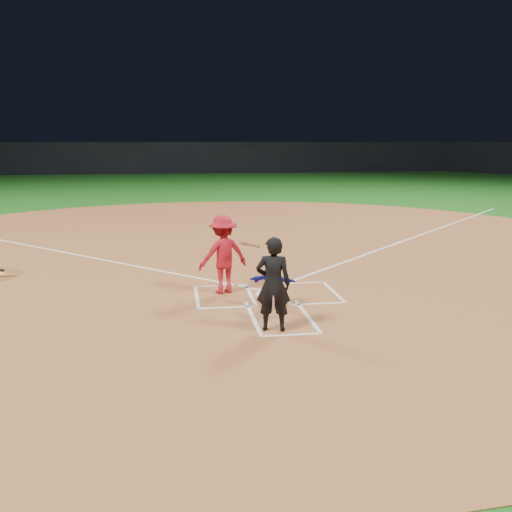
{
  "coord_description": "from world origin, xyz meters",
  "views": [
    {
      "loc": [
        -2.07,
        -12.45,
        3.5
      ],
      "look_at": [
        -0.3,
        -0.4,
        1.0
      ],
      "focal_mm": 40.0,
      "sensor_mm": 36.0,
      "label": 1
    }
  ],
  "objects": [
    {
      "name": "chalk_markings",
      "position": [
        0.0,
        5.29,
        0.01
      ],
      "size": [
        28.35,
        17.32,
        0.01
      ],
      "color": "white",
      "rests_on": "home_plate_dirt"
    },
    {
      "name": "home_plate",
      "position": [
        0.0,
        0.0,
        0.02
      ],
      "size": [
        0.6,
        0.6,
        0.02
      ],
      "primitive_type": "cylinder",
      "rotation": [
        0.0,
        0.0,
        3.14
      ],
      "color": "white",
      "rests_on": "home_plate_dirt"
    },
    {
      "name": "home_plate_dirt",
      "position": [
        0.0,
        6.0,
        0.01
      ],
      "size": [
        28.0,
        28.0,
        0.01
      ],
      "primitive_type": "cylinder",
      "color": "brown",
      "rests_on": "ground"
    },
    {
      "name": "stadium_wall_far",
      "position": [
        0.0,
        48.0,
        1.6
      ],
      "size": [
        80.0,
        1.2,
        3.2
      ],
      "primitive_type": "cube",
      "color": "black",
      "rests_on": "ground"
    },
    {
      "name": "catcher",
      "position": [
        -0.06,
        -1.04,
        0.54
      ],
      "size": [
        1.03,
        0.65,
        1.06
      ],
      "primitive_type": "imported",
      "rotation": [
        0.0,
        0.0,
        2.77
      ],
      "color": "#151BAB",
      "rests_on": "home_plate_dirt"
    },
    {
      "name": "ground",
      "position": [
        0.0,
        0.0,
        0.0
      ],
      "size": [
        120.0,
        120.0,
        0.0
      ],
      "primitive_type": "plane",
      "color": "#145115",
      "rests_on": "ground"
    },
    {
      "name": "umpire",
      "position": [
        -0.28,
        -2.47,
        0.9
      ],
      "size": [
        0.72,
        0.55,
        1.77
      ],
      "primitive_type": "imported",
      "rotation": [
        0.0,
        0.0,
        2.93
      ],
      "color": "black",
      "rests_on": "home_plate_dirt"
    },
    {
      "name": "batter_at_plate",
      "position": [
        -0.96,
        0.31,
        0.91
      ],
      "size": [
        1.55,
        0.99,
        1.8
      ],
      "color": "#A91222",
      "rests_on": "home_plate_dirt"
    },
    {
      "name": "bat_weight_donut",
      "position": [
        -6.7,
        3.3,
        0.05
      ],
      "size": [
        0.19,
        0.19,
        0.05
      ],
      "primitive_type": "torus",
      "color": "black",
      "rests_on": "on_deck_circle"
    }
  ]
}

